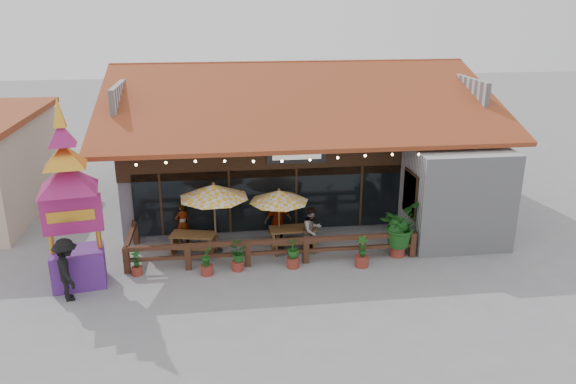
{
  "coord_description": "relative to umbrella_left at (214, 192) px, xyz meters",
  "views": [
    {
      "loc": [
        -3.37,
        -17.84,
        8.57
      ],
      "look_at": [
        -0.86,
        1.5,
        1.91
      ],
      "focal_mm": 35.0,
      "sensor_mm": 36.0,
      "label": 1
    }
  ],
  "objects": [
    {
      "name": "picnic_table_right",
      "position": [
        2.76,
        -0.04,
        -1.76
      ],
      "size": [
        1.69,
        1.46,
        0.79
      ],
      "color": "brown",
      "rests_on": "ground"
    },
    {
      "name": "diner_a",
      "position": [
        -1.2,
        0.92,
        -1.5
      ],
      "size": [
        0.69,
        0.62,
        1.58
      ],
      "primitive_type": "imported",
      "rotation": [
        0.0,
        0.0,
        3.67
      ],
      "color": "#351F11",
      "rests_on": "ground"
    },
    {
      "name": "diner_b",
      "position": [
        3.4,
        -0.48,
        -1.44
      ],
      "size": [
        1.05,
        0.99,
        1.71
      ],
      "primitive_type": "imported",
      "rotation": [
        0.0,
        0.0,
        0.55
      ],
      "color": "#351F11",
      "rests_on": "ground"
    },
    {
      "name": "diner_c",
      "position": [
        2.3,
        0.53,
        -1.42
      ],
      "size": [
        1.08,
        0.6,
        1.75
      ],
      "primitive_type": "imported",
      "rotation": [
        0.0,
        0.0,
        3.31
      ],
      "color": "#351F11",
      "rests_on": "ground"
    },
    {
      "name": "ground",
      "position": [
        3.56,
        -0.79,
        -2.29
      ],
      "size": [
        100.0,
        100.0,
        0.0
      ],
      "primitive_type": "plane",
      "color": "gray",
      "rests_on": "ground"
    },
    {
      "name": "planter_a",
      "position": [
        -2.61,
        -1.48,
        -1.93
      ],
      "size": [
        0.37,
        0.35,
        0.86
      ],
      "color": "maroon",
      "rests_on": "ground"
    },
    {
      "name": "planter_c",
      "position": [
        0.7,
        -1.56,
        -1.74
      ],
      "size": [
        0.76,
        0.72,
        0.98
      ],
      "color": "maroon",
      "rests_on": "ground"
    },
    {
      "name": "umbrella_left",
      "position": [
        0.0,
        0.0,
        0.0
      ],
      "size": [
        3.12,
        3.12,
        2.63
      ],
      "color": "brown",
      "rests_on": "ground"
    },
    {
      "name": "umbrella_right",
      "position": [
        2.29,
        0.05,
        -0.3
      ],
      "size": [
        2.34,
        2.34,
        2.29
      ],
      "color": "brown",
      "rests_on": "ground"
    },
    {
      "name": "patio_railing",
      "position": [
        1.31,
        -1.05,
        -1.68
      ],
      "size": [
        10.0,
        2.6,
        0.92
      ],
      "color": "#4C291B",
      "rests_on": "ground"
    },
    {
      "name": "restaurant_building",
      "position": [
        3.82,
        5.83,
        -0.09
      ],
      "size": [
        15.5,
        14.73,
        6.09
      ],
      "color": "#B5B5BA",
      "rests_on": "ground"
    },
    {
      "name": "planter_e",
      "position": [
        4.9,
        -1.83,
        -1.82
      ],
      "size": [
        0.47,
        0.47,
        1.13
      ],
      "color": "maroon",
      "rests_on": "ground"
    },
    {
      "name": "thai_sign_tower",
      "position": [
        -4.31,
        -1.91,
        1.11
      ],
      "size": [
        2.74,
        2.74,
        6.44
      ],
      "color": "#582383",
      "rests_on": "ground"
    },
    {
      "name": "picnic_table_left",
      "position": [
        -0.8,
        -0.03,
        -1.79
      ],
      "size": [
        1.83,
        1.68,
        0.75
      ],
      "color": "brown",
      "rests_on": "ground"
    },
    {
      "name": "planter_d",
      "position": [
        2.57,
        -1.58,
        -1.78
      ],
      "size": [
        0.55,
        0.55,
        1.06
      ],
      "color": "maroon",
      "rests_on": "ground"
    },
    {
      "name": "planter_b",
      "position": [
        -0.32,
        -1.76,
        -1.83
      ],
      "size": [
        0.45,
        0.48,
        1.02
      ],
      "color": "maroon",
      "rests_on": "ground"
    },
    {
      "name": "tropical_plant",
      "position": [
        6.36,
        -1.16,
        -1.17
      ],
      "size": [
        1.78,
        1.84,
        1.96
      ],
      "color": "maroon",
      "rests_on": "ground"
    },
    {
      "name": "pedestrian",
      "position": [
        -4.41,
        -2.83,
        -1.31
      ],
      "size": [
        1.16,
        1.45,
        1.96
      ],
      "primitive_type": "imported",
      "rotation": [
        0.0,
        0.0,
        1.96
      ],
      "color": "black",
      "rests_on": "ground"
    }
  ]
}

